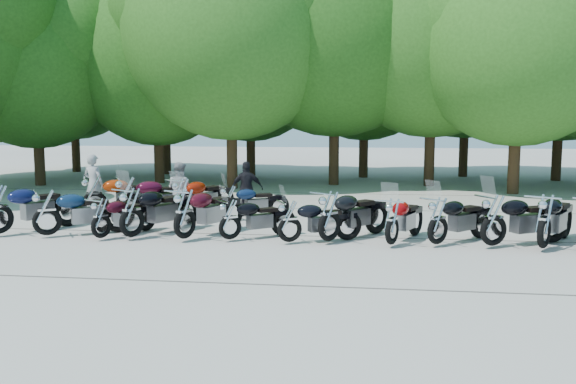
# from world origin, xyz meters

# --- Properties ---
(ground) EXTENTS (90.00, 90.00, 0.00)m
(ground) POSITION_xyz_m (0.00, 0.00, 0.00)
(ground) COLOR gray
(ground) RESTS_ON ground
(tree_1) EXTENTS (6.97, 6.97, 8.55)m
(tree_1) POSITION_xyz_m (-12.04, 11.24, 5.06)
(tree_1) COLOR #3A2614
(tree_1) RESTS_ON ground
(tree_2) EXTENTS (7.31, 7.31, 8.97)m
(tree_2) POSITION_xyz_m (-7.25, 12.84, 5.31)
(tree_2) COLOR #3A2614
(tree_2) RESTS_ON ground
(tree_3) EXTENTS (8.70, 8.70, 10.67)m
(tree_3) POSITION_xyz_m (-3.57, 11.24, 6.32)
(tree_3) COLOR #3A2614
(tree_3) RESTS_ON ground
(tree_4) EXTENTS (9.13, 9.13, 11.20)m
(tree_4) POSITION_xyz_m (0.54, 13.09, 6.64)
(tree_4) COLOR #3A2614
(tree_4) RESTS_ON ground
(tree_5) EXTENTS (9.04, 9.04, 11.10)m
(tree_5) POSITION_xyz_m (4.61, 13.20, 6.57)
(tree_5) COLOR #3A2614
(tree_5) RESTS_ON ground
(tree_6) EXTENTS (8.00, 8.00, 9.82)m
(tree_6) POSITION_xyz_m (7.55, 10.82, 5.81)
(tree_6) COLOR #3A2614
(tree_6) RESTS_ON ground
(tree_9) EXTENTS (7.59, 7.59, 9.32)m
(tree_9) POSITION_xyz_m (-13.53, 17.59, 5.52)
(tree_9) COLOR #3A2614
(tree_9) RESTS_ON ground
(tree_10) EXTENTS (7.78, 7.78, 9.55)m
(tree_10) POSITION_xyz_m (-8.29, 16.97, 5.66)
(tree_10) COLOR #3A2614
(tree_10) RESTS_ON ground
(tree_11) EXTENTS (7.56, 7.56, 9.28)m
(tree_11) POSITION_xyz_m (-3.76, 16.43, 5.49)
(tree_11) COLOR #3A2614
(tree_11) RESTS_ON ground
(tree_12) EXTENTS (7.88, 7.88, 9.67)m
(tree_12) POSITION_xyz_m (1.80, 16.47, 5.72)
(tree_12) COLOR #3A2614
(tree_12) RESTS_ON ground
(tree_13) EXTENTS (8.31, 8.31, 10.20)m
(tree_13) POSITION_xyz_m (6.69, 17.47, 6.04)
(tree_13) COLOR #3A2614
(tree_13) RESTS_ON ground
(tree_14) EXTENTS (8.02, 8.02, 9.84)m
(tree_14) POSITION_xyz_m (10.68, 16.09, 5.83)
(tree_14) COLOR #3A2614
(tree_14) RESTS_ON ground
(motorcycle_1) EXTENTS (2.41, 1.90, 1.35)m
(motorcycle_1) POSITION_xyz_m (-5.82, 0.45, 0.68)
(motorcycle_1) COLOR #0E223E
(motorcycle_1) RESTS_ON ground
(motorcycle_2) EXTENTS (1.44, 2.10, 1.15)m
(motorcycle_2) POSITION_xyz_m (-4.38, 0.35, 0.57)
(motorcycle_2) COLOR black
(motorcycle_2) RESTS_ON ground
(motorcycle_3) EXTENTS (1.90, 2.58, 1.43)m
(motorcycle_3) POSITION_xyz_m (-3.67, 0.51, 0.71)
(motorcycle_3) COLOR black
(motorcycle_3) RESTS_ON ground
(motorcycle_4) EXTENTS (1.77, 2.60, 1.42)m
(motorcycle_4) POSITION_xyz_m (-2.35, 0.47, 0.71)
(motorcycle_4) COLOR #3B0813
(motorcycle_4) RESTS_ON ground
(motorcycle_5) EXTENTS (1.98, 1.72, 1.14)m
(motorcycle_5) POSITION_xyz_m (-1.27, 0.58, 0.57)
(motorcycle_5) COLOR black
(motorcycle_5) RESTS_ON ground
(motorcycle_6) EXTENTS (2.13, 1.47, 1.17)m
(motorcycle_6) POSITION_xyz_m (0.17, 0.45, 0.58)
(motorcycle_6) COLOR black
(motorcycle_6) RESTS_ON ground
(motorcycle_7) EXTENTS (2.14, 2.41, 1.40)m
(motorcycle_7) POSITION_xyz_m (1.08, 0.62, 0.70)
(motorcycle_7) COLOR black
(motorcycle_7) RESTS_ON ground
(motorcycle_8) EXTENTS (1.52, 2.32, 1.26)m
(motorcycle_8) POSITION_xyz_m (2.52, 0.44, 0.63)
(motorcycle_8) COLOR #970507
(motorcycle_8) RESTS_ON ground
(motorcycle_9) EXTENTS (2.12, 2.12, 1.30)m
(motorcycle_9) POSITION_xyz_m (3.56, 0.60, 0.65)
(motorcycle_9) COLOR black
(motorcycle_9) RESTS_ON ground
(motorcycle_10) EXTENTS (2.51, 1.85, 1.39)m
(motorcycle_10) POSITION_xyz_m (4.78, 0.57, 0.69)
(motorcycle_10) COLOR black
(motorcycle_10) RESTS_ON ground
(motorcycle_11) EXTENTS (1.94, 2.58, 1.43)m
(motorcycle_11) POSITION_xyz_m (5.83, 0.44, 0.72)
(motorcycle_11) COLOR black
(motorcycle_11) RESTS_ON ground
(motorcycle_13) EXTENTS (2.63, 1.78, 1.44)m
(motorcycle_13) POSITION_xyz_m (-5.92, 3.33, 0.72)
(motorcycle_13) COLOR #992805
(motorcycle_13) RESTS_ON ground
(motorcycle_14) EXTENTS (2.59, 1.90, 1.43)m
(motorcycle_14) POSITION_xyz_m (-4.79, 3.05, 0.72)
(motorcycle_14) COLOR #3E081C
(motorcycle_14) RESTS_ON ground
(motorcycle_15) EXTENTS (1.86, 2.50, 1.39)m
(motorcycle_15) POSITION_xyz_m (-3.26, 3.17, 0.69)
(motorcycle_15) COLOR #8E1605
(motorcycle_15) RESTS_ON ground
(motorcycle_16) EXTENTS (2.09, 1.56, 1.16)m
(motorcycle_16) POSITION_xyz_m (-1.90, 3.33, 0.58)
(motorcycle_16) COLOR #0E1D3D
(motorcycle_16) RESTS_ON ground
(rider_0) EXTENTS (0.75, 0.59, 1.83)m
(rider_0) POSITION_xyz_m (-6.35, 4.23, 0.91)
(rider_0) COLOR #959598
(rider_0) RESTS_ON ground
(rider_1) EXTENTS (0.97, 0.86, 1.64)m
(rider_1) POSITION_xyz_m (-3.49, 3.76, 0.82)
(rider_1) COLOR gray
(rider_1) RESTS_ON ground
(rider_2) EXTENTS (1.01, 0.55, 1.64)m
(rider_2) POSITION_xyz_m (-1.60, 4.33, 0.82)
(rider_2) COLOR black
(rider_2) RESTS_ON ground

